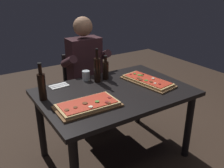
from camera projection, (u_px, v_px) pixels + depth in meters
ground_plane at (115, 155)px, 2.60m from camera, size 6.40×6.40×0.00m
dining_table at (115, 100)px, 2.35m from camera, size 1.40×0.96×0.74m
pizza_rectangular_front at (88, 105)px, 2.00m from camera, size 0.53×0.29×0.05m
pizza_rectangular_left at (147, 81)px, 2.49m from camera, size 0.33×0.59×0.05m
wine_bottle_dark at (97, 69)px, 2.47m from camera, size 0.07×0.07×0.35m
oil_bottle_amber at (42, 86)px, 2.09m from camera, size 0.07×0.07×0.33m
vinegar_bottle_green at (106, 70)px, 2.55m from camera, size 0.06×0.06×0.25m
tumbler_near_camera at (86, 76)px, 2.55m from camera, size 0.08×0.08×0.10m
napkin_cutlery_set at (59, 86)px, 2.41m from camera, size 0.19×0.12×0.01m
diner_chair at (83, 84)px, 3.12m from camera, size 0.44×0.44×0.87m
seated_diner at (86, 68)px, 2.92m from camera, size 0.53×0.41×1.33m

